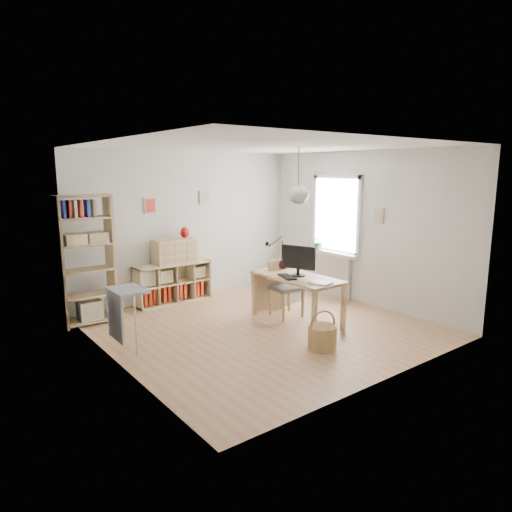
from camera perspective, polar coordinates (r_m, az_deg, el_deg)
ground at (r=7.06m, az=0.85°, el=-8.86°), size 4.50×4.50×0.00m
room_shell at (r=6.90m, az=5.29°, el=7.65°), size 4.50×4.50×4.50m
window_unit at (r=8.65m, az=10.07°, el=5.14°), size 0.07×1.16×1.46m
radiator at (r=8.80m, az=9.67°, el=-2.34°), size 0.10×0.80×0.80m
windowsill at (r=8.68m, az=9.53°, el=0.38°), size 0.22×1.20×0.06m
desk at (r=7.10m, az=5.11°, el=-3.25°), size 0.70×1.50×0.75m
cube_shelf at (r=8.42m, az=-10.54°, el=-3.68°), size 1.40×0.38×0.72m
tall_bookshelf at (r=7.43m, az=-20.55°, el=0.14°), size 0.80×0.38×2.00m
side_table at (r=6.18m, az=-16.32°, el=-5.65°), size 0.40×0.55×0.85m
chair at (r=7.49m, az=3.55°, el=-3.58°), size 0.49×0.49×0.91m
wicker_basket at (r=6.25m, az=8.29°, el=-9.91°), size 0.39×0.39×0.54m
storage_chest at (r=8.37m, az=3.40°, el=-4.45°), size 0.60×0.66×0.55m
monitor at (r=7.03m, az=5.33°, el=-0.40°), size 0.25×0.52×0.47m
keyboard at (r=6.98m, az=3.91°, el=-2.60°), size 0.29×0.45×0.02m
task_lamp at (r=7.49m, az=2.28°, el=0.82°), size 0.45×0.17×0.48m
yarn_ball at (r=7.54m, az=3.36°, el=-1.06°), size 0.15×0.15×0.15m
paper_tray at (r=6.64m, az=8.07°, el=-3.34°), size 0.30×0.34×0.03m
drawer_chest at (r=8.28m, az=-10.13°, el=0.62°), size 0.77×0.36×0.43m
red_vase at (r=8.33m, az=-8.90°, el=2.92°), size 0.17×0.17×0.20m
potted_plant at (r=8.88m, az=7.83°, el=1.82°), size 0.29×0.26×0.29m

